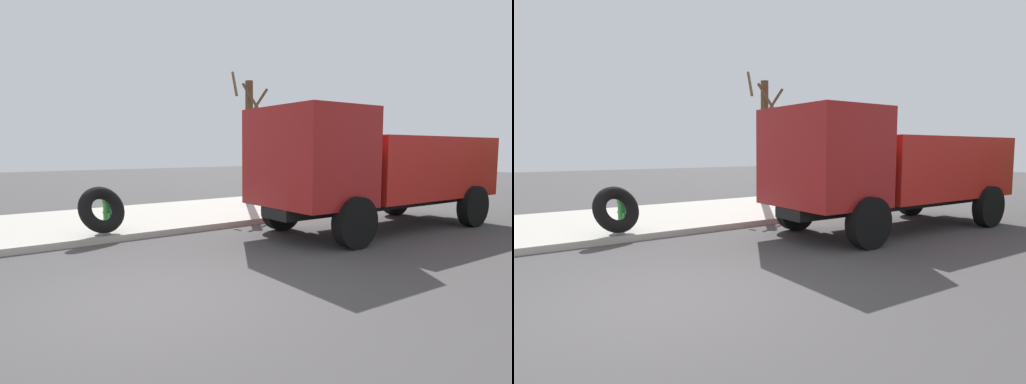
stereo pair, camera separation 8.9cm
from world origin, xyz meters
The scene contains 6 objects.
ground_plane centered at (0.00, 0.00, 0.00)m, with size 80.00×80.00×0.00m, color #423F3F.
sidewalk_curb centered at (0.00, 6.50, 0.07)m, with size 36.00×5.00×0.15m, color #ADA89E.
fire_hydrant centered at (1.00, 4.83, 0.58)m, with size 0.25×0.57×0.81m.
loose_tire centered at (0.72, 4.36, 0.71)m, with size 1.10×1.10×0.29m, color black.
dump_truck_red centered at (6.90, 1.63, 1.61)m, with size 7.07×2.97×3.00m.
bare_tree centered at (6.62, 6.91, 2.47)m, with size 1.30×1.27×4.71m.
Camera 2 is at (-1.98, -5.41, 2.06)m, focal length 29.64 mm.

